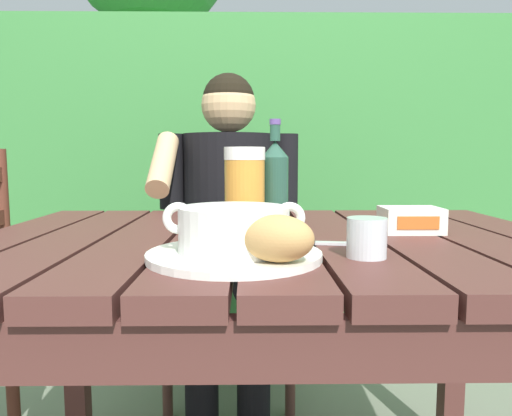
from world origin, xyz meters
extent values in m
cube|color=#522C27|center=(-0.54, 0.00, 0.72)|extent=(0.13, 0.87, 0.04)
cube|color=#522C27|center=(-0.41, 0.00, 0.72)|extent=(0.13, 0.87, 0.04)
cube|color=#522C27|center=(-0.27, 0.00, 0.72)|extent=(0.13, 0.87, 0.04)
cube|color=#522C27|center=(-0.14, 0.00, 0.72)|extent=(0.13, 0.87, 0.04)
cube|color=#522C27|center=(0.00, 0.00, 0.72)|extent=(0.13, 0.87, 0.04)
cube|color=#522C27|center=(0.14, 0.00, 0.72)|extent=(0.13, 0.87, 0.04)
cube|color=#522C27|center=(0.27, 0.00, 0.72)|extent=(0.13, 0.87, 0.04)
cube|color=#522C27|center=(0.41, 0.00, 0.72)|extent=(0.13, 0.87, 0.04)
cube|color=#522C27|center=(0.00, -0.41, 0.66)|extent=(1.17, 0.03, 0.08)
cube|color=#522C27|center=(0.00, 0.41, 0.66)|extent=(1.17, 0.03, 0.08)
cube|color=#522C27|center=(-0.56, 0.40, 0.35)|extent=(0.06, 0.06, 0.70)
cube|color=#522C27|center=(0.56, 0.40, 0.35)|extent=(0.06, 0.06, 0.70)
cube|color=#3C833E|center=(0.00, 1.58, 0.78)|extent=(3.48, 0.60, 1.55)
cylinder|color=#4C3823|center=(-0.58, 1.73, 0.89)|extent=(0.10, 0.10, 1.78)
cylinder|color=brown|center=(0.09, 0.61, 0.22)|extent=(0.04, 0.04, 0.45)
cylinder|color=brown|center=(-0.33, 0.61, 0.22)|extent=(0.04, 0.04, 0.45)
cylinder|color=brown|center=(0.09, 1.03, 0.22)|extent=(0.04, 0.04, 0.45)
cylinder|color=brown|center=(-0.33, 1.03, 0.22)|extent=(0.04, 0.04, 0.45)
cube|color=brown|center=(-0.12, 0.82, 0.46)|extent=(0.46, 0.45, 0.02)
cylinder|color=brown|center=(0.09, 1.03, 0.67)|extent=(0.04, 0.04, 0.45)
cylinder|color=brown|center=(-0.33, 1.03, 0.67)|extent=(0.04, 0.04, 0.45)
cube|color=brown|center=(-0.12, 1.03, 0.60)|extent=(0.43, 0.02, 0.04)
cube|color=brown|center=(-0.12, 1.03, 0.72)|extent=(0.43, 0.02, 0.04)
cube|color=brown|center=(-0.12, 1.03, 0.83)|extent=(0.43, 0.02, 0.04)
cylinder|color=black|center=(-0.03, 0.52, 0.23)|extent=(0.11, 0.11, 0.45)
cylinder|color=black|center=(-0.03, 0.62, 0.51)|extent=(0.13, 0.40, 0.13)
cylinder|color=black|center=(-0.20, 0.52, 0.23)|extent=(0.11, 0.11, 0.45)
cylinder|color=black|center=(-0.20, 0.62, 0.51)|extent=(0.13, 0.40, 0.13)
cylinder|color=black|center=(-0.12, 0.72, 0.74)|extent=(0.32, 0.32, 0.47)
sphere|color=tan|center=(-0.12, 0.72, 1.08)|extent=(0.19, 0.19, 0.19)
sphere|color=black|center=(-0.12, 0.72, 1.10)|extent=(0.18, 0.18, 0.18)
cylinder|color=black|center=(0.08, 0.70, 0.85)|extent=(0.08, 0.08, 0.26)
cylinder|color=black|center=(-0.32, 0.70, 0.85)|extent=(0.08, 0.08, 0.26)
cylinder|color=tan|center=(-0.32, 0.54, 0.88)|extent=(0.07, 0.25, 0.21)
cylinder|color=#5B2E20|center=(-0.73, 0.33, 0.23)|extent=(0.04, 0.04, 0.46)
cylinder|color=#5B2E20|center=(-0.73, 0.33, 0.69)|extent=(0.04, 0.04, 0.46)
cylinder|color=white|center=(-0.07, -0.24, 0.75)|extent=(0.28, 0.28, 0.01)
cylinder|color=white|center=(-0.07, -0.24, 0.79)|extent=(0.17, 0.17, 0.07)
cylinder|color=#B15317|center=(-0.07, -0.24, 0.80)|extent=(0.15, 0.15, 0.01)
torus|color=white|center=(-0.16, -0.24, 0.81)|extent=(0.05, 0.01, 0.05)
torus|color=white|center=(0.02, -0.24, 0.81)|extent=(0.05, 0.01, 0.05)
ellipsoid|color=tan|center=(-0.01, -0.31, 0.79)|extent=(0.13, 0.11, 0.07)
cylinder|color=orange|center=(-0.06, 0.01, 0.82)|extent=(0.08, 0.08, 0.15)
cylinder|color=white|center=(-0.06, 0.01, 0.91)|extent=(0.09, 0.09, 0.03)
cylinder|color=#274F3E|center=(0.01, 0.06, 0.82)|extent=(0.06, 0.06, 0.16)
cone|color=#274F3E|center=(0.01, 0.06, 0.92)|extent=(0.06, 0.06, 0.03)
cylinder|color=#274F3E|center=(0.01, 0.06, 0.95)|extent=(0.02, 0.02, 0.03)
cylinder|color=#60468B|center=(0.01, 0.06, 0.98)|extent=(0.02, 0.02, 0.01)
cylinder|color=silver|center=(0.14, -0.23, 0.77)|extent=(0.06, 0.06, 0.06)
cube|color=white|center=(0.29, 0.02, 0.77)|extent=(0.12, 0.09, 0.05)
cube|color=orange|center=(0.29, -0.02, 0.77)|extent=(0.09, 0.00, 0.03)
cube|color=silver|center=(0.10, -0.12, 0.74)|extent=(0.11, 0.04, 0.00)
cube|color=black|center=(0.04, -0.11, 0.75)|extent=(0.06, 0.03, 0.01)
camera|label=1|loc=(-0.05, -0.98, 0.90)|focal=33.64mm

